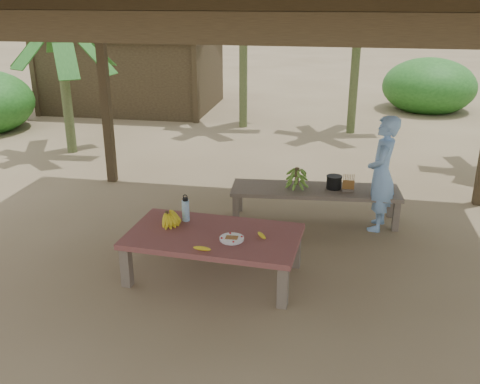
% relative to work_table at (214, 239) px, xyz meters
% --- Properties ---
extents(ground, '(80.00, 80.00, 0.00)m').
position_rel_work_table_xyz_m(ground, '(0.48, 0.42, -0.43)').
color(ground, brown).
rests_on(ground, ground).
extents(pavilion, '(6.60, 5.60, 2.95)m').
position_rel_work_table_xyz_m(pavilion, '(0.47, 0.40, 2.34)').
color(pavilion, black).
rests_on(pavilion, ground).
extents(work_table, '(1.86, 1.12, 0.50)m').
position_rel_work_table_xyz_m(work_table, '(0.00, 0.00, 0.00)').
color(work_table, brown).
rests_on(work_table, ground).
extents(bench, '(2.24, 0.77, 0.45)m').
position_rel_work_table_xyz_m(bench, '(0.98, 1.70, -0.04)').
color(bench, brown).
rests_on(bench, ground).
extents(ripe_banana_bunch, '(0.32, 0.29, 0.17)m').
position_rel_work_table_xyz_m(ripe_banana_bunch, '(-0.55, 0.14, 0.15)').
color(ripe_banana_bunch, yellow).
rests_on(ripe_banana_bunch, work_table).
extents(plate, '(0.25, 0.25, 0.04)m').
position_rel_work_table_xyz_m(plate, '(0.22, -0.13, 0.08)').
color(plate, white).
rests_on(plate, work_table).
extents(loose_banana_front, '(0.18, 0.06, 0.04)m').
position_rel_work_table_xyz_m(loose_banana_front, '(-0.02, -0.40, 0.09)').
color(loose_banana_front, yellow).
rests_on(loose_banana_front, work_table).
extents(loose_banana_side, '(0.12, 0.14, 0.04)m').
position_rel_work_table_xyz_m(loose_banana_side, '(0.51, 0.00, 0.09)').
color(loose_banana_side, yellow).
rests_on(loose_banana_side, work_table).
extents(water_flask, '(0.08, 0.08, 0.31)m').
position_rel_work_table_xyz_m(water_flask, '(-0.38, 0.28, 0.19)').
color(water_flask, '#4298D0').
rests_on(water_flask, work_table).
extents(green_banana_stalk, '(0.28, 0.28, 0.30)m').
position_rel_work_table_xyz_m(green_banana_stalk, '(0.74, 1.69, 0.16)').
color(green_banana_stalk, '#598C2D').
rests_on(green_banana_stalk, bench).
extents(cooking_pot, '(0.20, 0.20, 0.17)m').
position_rel_work_table_xyz_m(cooking_pot, '(1.22, 1.76, 0.10)').
color(cooking_pot, black).
rests_on(cooking_pot, bench).
extents(skewer_rack, '(0.19, 0.09, 0.24)m').
position_rel_work_table_xyz_m(skewer_rack, '(1.40, 1.69, 0.14)').
color(skewer_rack, '#A57F47').
rests_on(skewer_rack, bench).
extents(woman, '(0.45, 0.60, 1.48)m').
position_rel_work_table_xyz_m(woman, '(1.80, 1.60, 0.31)').
color(woman, '#7BA9E8').
rests_on(woman, ground).
extents(hut, '(4.40, 3.43, 2.85)m').
position_rel_work_table_xyz_m(hut, '(-4.02, 8.42, 0.67)').
color(hut, black).
rests_on(hut, ground).
extents(banana_plant_n, '(1.80, 1.80, 2.96)m').
position_rel_work_table_xyz_m(banana_plant_n, '(1.52, 6.62, 2.04)').
color(banana_plant_n, '#596638').
rests_on(banana_plant_n, ground).
extents(banana_plant_w, '(1.80, 1.80, 2.62)m').
position_rel_work_table_xyz_m(banana_plant_w, '(-3.74, 4.15, 1.71)').
color(banana_plant_w, '#596638').
rests_on(banana_plant_w, ground).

